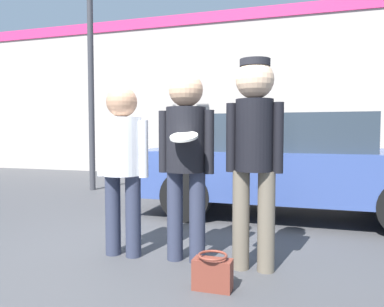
{
  "coord_description": "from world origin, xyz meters",
  "views": [
    {
      "loc": [
        1.42,
        -3.39,
        1.22
      ],
      "look_at": [
        0.33,
        0.08,
        1.0
      ],
      "focal_mm": 35.0,
      "sensor_mm": 36.0,
      "label": 1
    }
  ],
  "objects_px": {
    "parked_car_near": "(290,164)",
    "handbag": "(213,273)",
    "person_right": "(254,143)",
    "person_middle_with_frisbee": "(186,148)",
    "person_left": "(122,156)",
    "street_lamp": "(98,15)"
  },
  "relations": [
    {
      "from": "person_right",
      "to": "parked_car_near",
      "type": "relative_size",
      "value": 0.43
    },
    {
      "from": "person_left",
      "to": "street_lamp",
      "type": "bearing_deg",
      "value": 124.17
    },
    {
      "from": "parked_car_near",
      "to": "street_lamp",
      "type": "height_order",
      "value": "street_lamp"
    },
    {
      "from": "person_middle_with_frisbee",
      "to": "handbag",
      "type": "bearing_deg",
      "value": -54.22
    },
    {
      "from": "handbag",
      "to": "person_left",
      "type": "bearing_deg",
      "value": 153.55
    },
    {
      "from": "parked_car_near",
      "to": "handbag",
      "type": "relative_size",
      "value": 14.31
    },
    {
      "from": "person_left",
      "to": "handbag",
      "type": "bearing_deg",
      "value": -26.45
    },
    {
      "from": "person_right",
      "to": "parked_car_near",
      "type": "bearing_deg",
      "value": 85.44
    },
    {
      "from": "person_left",
      "to": "parked_car_near",
      "type": "height_order",
      "value": "person_left"
    },
    {
      "from": "person_middle_with_frisbee",
      "to": "parked_car_near",
      "type": "relative_size",
      "value": 0.41
    },
    {
      "from": "person_middle_with_frisbee",
      "to": "street_lamp",
      "type": "distance_m",
      "value": 5.24
    },
    {
      "from": "parked_car_near",
      "to": "handbag",
      "type": "bearing_deg",
      "value": -98.49
    },
    {
      "from": "person_left",
      "to": "person_right",
      "type": "xyz_separation_m",
      "value": [
        1.27,
        -0.01,
        0.13
      ]
    },
    {
      "from": "person_right",
      "to": "handbag",
      "type": "bearing_deg",
      "value": -115.19
    },
    {
      "from": "person_left",
      "to": "handbag",
      "type": "height_order",
      "value": "person_left"
    },
    {
      "from": "person_right",
      "to": "street_lamp",
      "type": "xyz_separation_m",
      "value": [
        -3.66,
        3.52,
        2.43
      ]
    },
    {
      "from": "person_left",
      "to": "handbag",
      "type": "distance_m",
      "value": 1.43
    },
    {
      "from": "person_middle_with_frisbee",
      "to": "parked_car_near",
      "type": "xyz_separation_m",
      "value": [
        0.82,
        2.3,
        -0.32
      ]
    },
    {
      "from": "parked_car_near",
      "to": "handbag",
      "type": "xyz_separation_m",
      "value": [
        -0.43,
        -2.85,
        -0.61
      ]
    },
    {
      "from": "person_right",
      "to": "parked_car_near",
      "type": "distance_m",
      "value": 2.38
    },
    {
      "from": "person_middle_with_frisbee",
      "to": "parked_car_near",
      "type": "height_order",
      "value": "person_middle_with_frisbee"
    },
    {
      "from": "person_left",
      "to": "person_middle_with_frisbee",
      "type": "relative_size",
      "value": 0.94
    }
  ]
}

